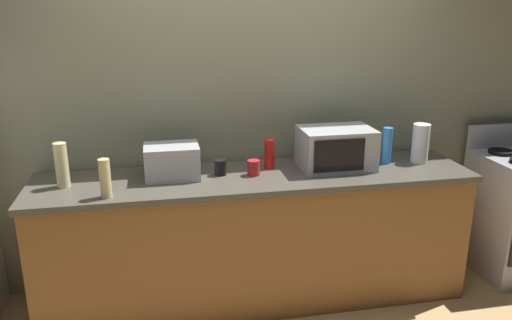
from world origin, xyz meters
The scene contains 11 objects.
back_wall centered at (0.00, 0.81, 1.35)m, with size 6.40×0.10×2.70m, color gray.
counter_run centered at (0.00, 0.40, 0.45)m, with size 2.84×0.64×0.90m.
microwave centered at (0.56, 0.45, 1.04)m, with size 0.48×0.35×0.27m.
toaster_oven centered at (-0.53, 0.46, 1.01)m, with size 0.34×0.26×0.21m, color #B7BABF.
paper_towel_roll centered at (1.17, 0.45, 1.04)m, with size 0.12×0.12×0.27m, color white.
bottle_vinegar centered at (-0.91, 0.18, 1.01)m, with size 0.06×0.06×0.23m, color beige.
bottle_spray_cleaner centered at (0.94, 0.47, 1.03)m, with size 0.07×0.07×0.25m, color #338CE5.
bottle_hot_sauce centered at (0.11, 0.51, 1.00)m, with size 0.07×0.07×0.20m, color red.
bottle_hand_soap centered at (-1.18, 0.41, 1.04)m, with size 0.08×0.08×0.27m, color beige.
mug_black centered at (-0.23, 0.44, 0.95)m, with size 0.08×0.08×0.10m, color black.
mug_red centered at (-0.02, 0.40, 0.95)m, with size 0.08×0.08×0.10m, color red.
Camera 1 is at (-0.61, -2.64, 1.96)m, focal length 35.53 mm.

